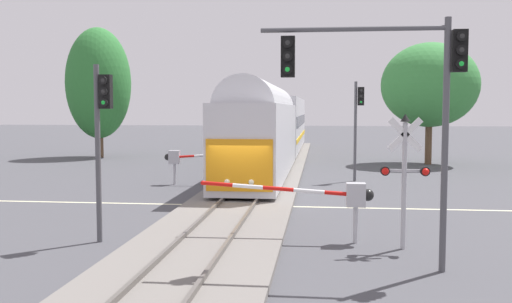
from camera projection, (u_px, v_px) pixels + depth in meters
The scene contains 12 objects.
ground_plane at pixel (240, 206), 23.40m from camera, with size 220.00×220.00×0.00m, color #47474C.
road_centre_stripe at pixel (240, 206), 23.40m from camera, with size 44.00×0.20×0.01m.
railway_track at pixel (240, 203), 23.39m from camera, with size 4.40×80.00×0.32m.
commuter_train at pixel (276, 125), 42.10m from camera, with size 3.04×41.58×5.16m.
crossing_gate_near at pixel (339, 196), 16.83m from camera, with size 5.20×0.40×1.81m.
crossing_signal_mast at pixel (405, 167), 15.97m from camera, with size 1.36×0.44×3.85m.
crossing_gate_far at pixel (187, 158), 29.73m from camera, with size 5.95×0.40×1.87m.
traffic_signal_near_right at pixel (394, 81), 13.69m from camera, with size 4.93×0.38×6.17m.
traffic_signal_median at pixel (101, 124), 16.73m from camera, with size 0.53×0.38×5.29m.
traffic_signal_far_side at pixel (358, 115), 30.97m from camera, with size 0.53×0.38×5.47m.
oak_far_right at pixel (430, 85), 40.33m from camera, with size 6.84×6.84×8.67m.
pine_left_background at pixel (98, 83), 46.23m from camera, with size 5.23×5.23×10.56m.
Camera 1 is at (3.28, -22.94, 3.99)m, focal length 39.85 mm.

